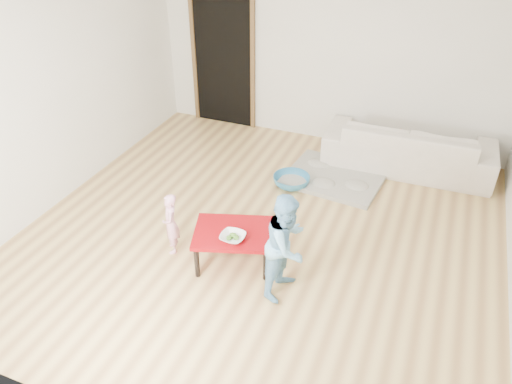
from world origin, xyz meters
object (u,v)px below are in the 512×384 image
Objects in this scene: sofa at (409,147)px; bowl at (233,237)px; red_table at (234,247)px; child_blue at (287,245)px; child_pink at (171,224)px; basin at (291,181)px.

sofa reaches higher than bowl.
sofa is at bearing 62.67° from red_table.
child_blue is at bearing -5.47° from bowl.
bowl is 0.35× the size of child_pink.
bowl reaches higher than basin.
sofa is 2.05× the size of child_blue.
child_pink is 1.30m from child_blue.
child_blue is (-0.74, -2.79, 0.21)m from sofa.
child_blue is at bearing 53.65° from child_pink.
bowl is 0.72m from child_pink.
bowl is at bearing -66.93° from red_table.
child_blue is at bearing -73.21° from basin.
red_table is 1.66× the size of basin.
sofa reaches higher than red_table.
red_table is 0.73× the size of child_blue.
basin is at bearing 87.05° from red_table.
basin is (0.08, 1.59, -0.12)m from red_table.
red_table is 0.72m from child_blue.
child_pink is 1.84m from basin.
bowl is (0.05, -0.12, 0.22)m from red_table.
child_pink reaches higher than bowl.
child_pink reaches higher than sofa.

